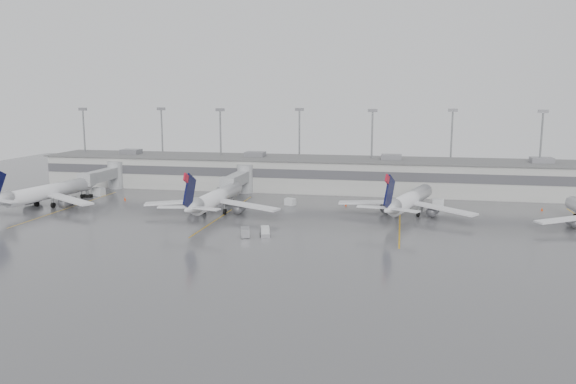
% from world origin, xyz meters
% --- Properties ---
extents(ground, '(260.00, 260.00, 0.00)m').
position_xyz_m(ground, '(0.00, 0.00, 0.00)').
color(ground, '#505053').
rests_on(ground, ground).
extents(terminal, '(152.00, 17.00, 9.45)m').
position_xyz_m(terminal, '(-0.01, 57.98, 4.17)').
color(terminal, '#A6A6A1').
rests_on(terminal, ground).
extents(light_masts, '(142.40, 8.00, 20.60)m').
position_xyz_m(light_masts, '(0.00, 63.75, 12.03)').
color(light_masts, gray).
rests_on(light_masts, ground).
extents(jet_bridge_left, '(4.00, 17.20, 7.00)m').
position_xyz_m(jet_bridge_left, '(-55.50, 45.72, 3.87)').
color(jet_bridge_left, gray).
rests_on(jet_bridge_left, ground).
extents(jet_bridge_right, '(4.00, 17.20, 7.00)m').
position_xyz_m(jet_bridge_right, '(-20.50, 45.72, 3.87)').
color(jet_bridge_right, gray).
rests_on(jet_bridge_right, ground).
extents(stand_markings, '(105.25, 40.00, 0.01)m').
position_xyz_m(stand_markings, '(-0.00, 24.00, 0.01)').
color(stand_markings, '#C58C0B').
rests_on(stand_markings, ground).
extents(jet_far_left, '(28.64, 32.33, 10.50)m').
position_xyz_m(jet_far_left, '(-57.81, 23.68, 3.26)').
color(jet_far_left, white).
rests_on(jet_far_left, ground).
extents(jet_mid_left, '(28.62, 32.09, 10.38)m').
position_xyz_m(jet_mid_left, '(-19.57, 24.15, 3.23)').
color(jet_mid_left, white).
rests_on(jet_mid_left, ground).
extents(jet_mid_right, '(26.90, 30.60, 10.18)m').
position_xyz_m(jet_mid_right, '(19.12, 30.18, 3.16)').
color(jet_mid_right, white).
rests_on(jet_mid_right, ground).
extents(baggage_tug, '(2.31, 2.96, 1.68)m').
position_xyz_m(baggage_tug, '(-5.07, 7.62, 0.65)').
color(baggage_tug, silver).
rests_on(baggage_tug, ground).
extents(baggage_cart, '(2.09, 2.81, 1.61)m').
position_xyz_m(baggage_cart, '(-8.27, 6.42, 0.84)').
color(baggage_cart, slate).
rests_on(baggage_cart, ground).
extents(gse_uld_a, '(3.00, 2.32, 1.90)m').
position_xyz_m(gse_uld_a, '(-54.04, 38.67, 0.95)').
color(gse_uld_a, silver).
rests_on(gse_uld_a, ground).
extents(gse_uld_b, '(2.56, 2.18, 1.54)m').
position_xyz_m(gse_uld_b, '(-6.32, 35.95, 0.77)').
color(gse_uld_b, silver).
rests_on(gse_uld_b, ground).
extents(gse_uld_c, '(2.43, 1.63, 1.72)m').
position_xyz_m(gse_uld_c, '(25.50, 40.32, 0.86)').
color(gse_uld_c, silver).
rests_on(gse_uld_c, ground).
extents(gse_loader, '(2.83, 3.66, 2.01)m').
position_xyz_m(gse_loader, '(-24.59, 43.40, 1.01)').
color(gse_loader, slate).
rests_on(gse_loader, ground).
extents(cone_a, '(0.48, 0.48, 0.77)m').
position_xyz_m(cone_a, '(-44.85, 34.14, 0.38)').
color(cone_a, '#E63904').
rests_on(cone_a, ground).
extents(cone_b, '(0.40, 0.40, 0.64)m').
position_xyz_m(cone_b, '(-22.23, 29.12, 0.32)').
color(cone_b, '#E63904').
rests_on(cone_b, ground).
extents(cone_c, '(0.48, 0.48, 0.76)m').
position_xyz_m(cone_c, '(5.84, 37.46, 0.38)').
color(cone_c, '#E63904').
rests_on(cone_c, ground).
extents(cone_d, '(0.47, 0.47, 0.75)m').
position_xyz_m(cone_d, '(46.70, 40.37, 0.38)').
color(cone_d, '#E63904').
rests_on(cone_d, ground).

